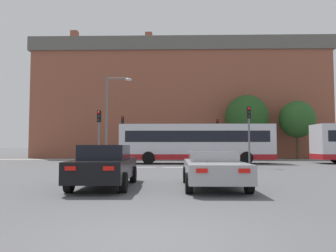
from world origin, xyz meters
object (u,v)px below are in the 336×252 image
object	(u,v)px
traffic_light_near_left	(99,129)
pedestrian_waiting	(136,149)
traffic_light_far_right	(218,133)
traffic_light_near_right	(249,126)
street_lamp_junction	(111,110)
bus_crossing_lead	(196,143)
car_saloon_left	(105,165)
car_roadster_right	(213,169)
traffic_light_far_left	(122,131)

from	to	relation	value
traffic_light_near_left	pedestrian_waiting	world-z (taller)	traffic_light_near_left
traffic_light_far_right	traffic_light_near_left	bearing A→B (deg)	-129.54
traffic_light_near_right	street_lamp_junction	bearing A→B (deg)	162.05
bus_crossing_lead	car_saloon_left	bearing A→B (deg)	-15.24
car_saloon_left	bus_crossing_lead	xyz separation A→B (m)	(4.23, 15.54, 0.96)
bus_crossing_lead	traffic_light_near_left	xyz separation A→B (m)	(-6.97, -4.98, 0.89)
traffic_light_near_left	car_roadster_right	bearing A→B (deg)	-58.29
traffic_light_far_right	pedestrian_waiting	world-z (taller)	traffic_light_far_right
car_saloon_left	traffic_light_far_left	size ratio (longest dim) A/B	1.05
street_lamp_junction	pedestrian_waiting	xyz separation A→B (m)	(0.88, 9.03, -3.13)
car_saloon_left	bus_crossing_lead	bearing A→B (deg)	73.49
bus_crossing_lead	street_lamp_junction	distance (m)	7.44
traffic_light_near_left	traffic_light_far_left	world-z (taller)	traffic_light_far_left
traffic_light_far_left	traffic_light_far_right	bearing A→B (deg)	0.55
bus_crossing_lead	traffic_light_far_right	xyz separation A→B (m)	(2.63, 6.65, 1.10)
car_saloon_left	car_roadster_right	world-z (taller)	car_saloon_left
traffic_light_far_left	street_lamp_junction	world-z (taller)	street_lamp_junction
traffic_light_near_right	traffic_light_far_right	distance (m)	11.82
car_roadster_right	pedestrian_waiting	size ratio (longest dim) A/B	2.56
traffic_light_far_left	street_lamp_junction	bearing A→B (deg)	-86.78
traffic_light_near_left	traffic_light_far_right	world-z (taller)	traffic_light_far_right
bus_crossing_lead	traffic_light_far_right	world-z (taller)	traffic_light_far_right
traffic_light_near_right	bus_crossing_lead	bearing A→B (deg)	121.90
pedestrian_waiting	car_roadster_right	bearing A→B (deg)	30.12
bus_crossing_lead	street_lamp_junction	xyz separation A→B (m)	(-6.74, -1.94, 2.49)
traffic_light_near_right	street_lamp_junction	xyz separation A→B (m)	(-9.95, 3.22, 1.47)
car_saloon_left	traffic_light_far_left	xyz separation A→B (m)	(-2.98, 22.10, 2.25)
traffic_light_near_right	traffic_light_far_right	bearing A→B (deg)	92.79
traffic_light_far_left	traffic_light_near_left	bearing A→B (deg)	-88.76
traffic_light_near_right	pedestrian_waiting	size ratio (longest dim) A/B	2.22
car_roadster_right	traffic_light_near_right	distance (m)	11.24
bus_crossing_lead	traffic_light_near_right	xyz separation A→B (m)	(3.21, -5.16, 1.03)
traffic_light_near_left	street_lamp_junction	world-z (taller)	street_lamp_junction
bus_crossing_lead	traffic_light_far_right	size ratio (longest dim) A/B	2.98
car_roadster_right	bus_crossing_lead	distance (m)	15.64
bus_crossing_lead	traffic_light_near_left	bearing A→B (deg)	-54.45
traffic_light_near_right	traffic_light_near_left	xyz separation A→B (m)	(-10.18, 0.18, -0.14)
car_saloon_left	pedestrian_waiting	xyz separation A→B (m)	(-1.63, 22.64, 0.33)
car_roadster_right	traffic_light_far_left	distance (m)	23.29
bus_crossing_lead	traffic_light_far_right	bearing A→B (deg)	158.39
car_saloon_left	traffic_light_near_right	xyz separation A→B (m)	(7.44, 10.38, 1.99)
car_saloon_left	pedestrian_waiting	bearing A→B (deg)	92.84
traffic_light_near_right	traffic_light_far_left	world-z (taller)	traffic_light_far_left
pedestrian_waiting	bus_crossing_lead	bearing A→B (deg)	56.14
car_roadster_right	traffic_light_far_right	size ratio (longest dim) A/B	1.12
car_roadster_right	traffic_light_near_left	xyz separation A→B (m)	(-6.56, 10.62, 1.96)
car_roadster_right	pedestrian_waiting	distance (m)	23.34
car_saloon_left	street_lamp_junction	bearing A→B (deg)	99.16
traffic_light_far_left	pedestrian_waiting	distance (m)	2.41
traffic_light_near_right	car_saloon_left	bearing A→B (deg)	-125.64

